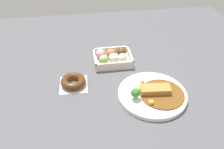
{
  "coord_description": "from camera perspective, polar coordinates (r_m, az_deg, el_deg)",
  "views": [
    {
      "loc": [
        -0.17,
        -0.78,
        0.68
      ],
      "look_at": [
        -0.04,
        0.06,
        0.03
      ],
      "focal_mm": 38.71,
      "sensor_mm": 36.0,
      "label": 1
    }
  ],
  "objects": [
    {
      "name": "curry_plate",
      "position": [
        1.01,
        9.59,
        -4.55
      ],
      "size": [
        0.28,
        0.28,
        0.07
      ],
      "color": "white",
      "rests_on": "ground_plane"
    },
    {
      "name": "ground_plane",
      "position": [
        1.05,
        2.7,
        -2.98
      ],
      "size": [
        1.6,
        1.6,
        0.0
      ],
      "primitive_type": "plane",
      "color": "#4C4C51"
    },
    {
      "name": "donut_box",
      "position": [
        1.19,
        0.07,
        4.04
      ],
      "size": [
        0.18,
        0.15,
        0.06
      ],
      "color": "beige",
      "rests_on": "ground_plane"
    },
    {
      "name": "chocolate_ring_donut",
      "position": [
        1.06,
        -9.13,
        -1.65
      ],
      "size": [
        0.12,
        0.12,
        0.04
      ],
      "color": "white",
      "rests_on": "ground_plane"
    }
  ]
}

